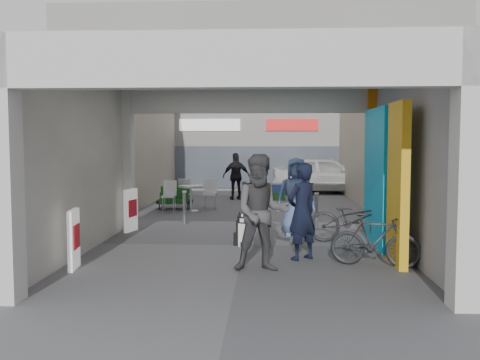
# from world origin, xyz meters

# --- Properties ---
(ground) EXTENTS (90.00, 90.00, 0.00)m
(ground) POSITION_xyz_m (0.00, 0.00, 0.00)
(ground) COLOR #56565B
(ground) RESTS_ON ground
(arcade_canopy) EXTENTS (6.40, 6.45, 6.40)m
(arcade_canopy) POSITION_xyz_m (0.54, -0.82, 2.30)
(arcade_canopy) COLOR #BBBBB6
(arcade_canopy) RESTS_ON ground
(far_building) EXTENTS (18.00, 4.08, 8.00)m
(far_building) POSITION_xyz_m (-0.00, 13.99, 3.99)
(far_building) COLOR white
(far_building) RESTS_ON ground
(plaza_bldg_left) EXTENTS (2.00, 9.00, 5.00)m
(plaza_bldg_left) POSITION_xyz_m (-4.50, 7.50, 2.50)
(plaza_bldg_left) COLOR #A39C87
(plaza_bldg_left) RESTS_ON ground
(plaza_bldg_right) EXTENTS (2.00, 9.00, 5.00)m
(plaza_bldg_right) POSITION_xyz_m (4.50, 7.50, 2.50)
(plaza_bldg_right) COLOR #A39C87
(plaza_bldg_right) RESTS_ON ground
(bollard_left) EXTENTS (0.09, 0.09, 0.85)m
(bollard_left) POSITION_xyz_m (-1.64, 2.60, 0.42)
(bollard_left) COLOR gray
(bollard_left) RESTS_ON ground
(bollard_center) EXTENTS (0.09, 0.09, 0.89)m
(bollard_center) POSITION_xyz_m (0.05, 2.37, 0.44)
(bollard_center) COLOR gray
(bollard_center) RESTS_ON ground
(bollard_right) EXTENTS (0.09, 0.09, 0.84)m
(bollard_right) POSITION_xyz_m (1.67, 2.27, 0.42)
(bollard_right) COLOR gray
(bollard_right) RESTS_ON ground
(advert_board_near) EXTENTS (0.15, 0.56, 1.00)m
(advert_board_near) POSITION_xyz_m (-2.75, -2.18, 0.51)
(advert_board_near) COLOR white
(advert_board_near) RESTS_ON ground
(advert_board_far) EXTENTS (0.21, 0.55, 1.00)m
(advert_board_far) POSITION_xyz_m (-2.75, 1.54, 0.51)
(advert_board_far) COLOR white
(advert_board_far) RESTS_ON ground
(cafe_set) EXTENTS (1.55, 1.25, 0.94)m
(cafe_set) POSITION_xyz_m (-1.97, 5.47, 0.33)
(cafe_set) COLOR #B4B4B9
(cafe_set) RESTS_ON ground
(produce_stand) EXTENTS (1.07, 0.58, 0.70)m
(produce_stand) POSITION_xyz_m (-2.43, 5.72, 0.28)
(produce_stand) COLOR black
(produce_stand) RESTS_ON ground
(crate_stack) EXTENTS (0.46, 0.37, 0.56)m
(crate_stack) POSITION_xyz_m (0.90, 8.43, 0.28)
(crate_stack) COLOR #17501D
(crate_stack) RESTS_ON ground
(border_collie) EXTENTS (0.26, 0.52, 0.72)m
(border_collie) POSITION_xyz_m (-0.03, -0.04, 0.28)
(border_collie) COLOR black
(border_collie) RESTS_ON ground
(man_with_dog) EXTENTS (0.76, 0.73, 1.75)m
(man_with_dog) POSITION_xyz_m (1.09, -1.27, 0.87)
(man_with_dog) COLOR black
(man_with_dog) RESTS_ON ground
(man_back_turned) EXTENTS (1.00, 0.81, 1.93)m
(man_back_turned) POSITION_xyz_m (0.38, -2.13, 0.96)
(man_back_turned) COLOR #424244
(man_back_turned) RESTS_ON ground
(man_elderly) EXTENTS (0.87, 0.57, 1.77)m
(man_elderly) POSITION_xyz_m (1.11, 1.18, 0.88)
(man_elderly) COLOR #566EA7
(man_elderly) RESTS_ON ground
(man_crates) EXTENTS (1.07, 0.67, 1.70)m
(man_crates) POSITION_xyz_m (-0.66, 8.48, 0.85)
(man_crates) COLOR black
(man_crates) RESTS_ON ground
(bicycle_front) EXTENTS (1.99, 0.96, 1.00)m
(bicycle_front) POSITION_xyz_m (2.30, 0.37, 0.50)
(bicycle_front) COLOR black
(bicycle_front) RESTS_ON ground
(bicycle_rear) EXTENTS (1.57, 0.85, 0.91)m
(bicycle_rear) POSITION_xyz_m (2.30, -1.76, 0.45)
(bicycle_rear) COLOR black
(bicycle_rear) RESTS_ON ground
(white_van) EXTENTS (4.45, 1.83, 1.51)m
(white_van) POSITION_xyz_m (2.86, 11.01, 0.76)
(white_van) COLOR silver
(white_van) RESTS_ON ground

